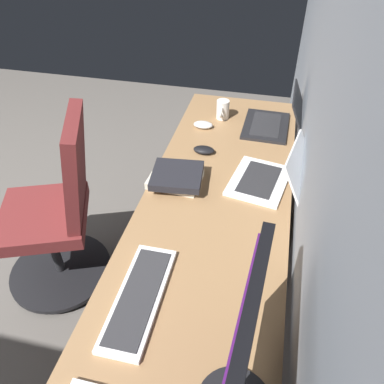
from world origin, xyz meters
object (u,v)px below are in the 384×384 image
(monitor_primary, at_px, (241,359))
(book_stack_near, at_px, (176,177))
(laptop_leftmost, at_px, (275,177))
(drawer_pedestal, at_px, (221,247))
(keyboard_spare, at_px, (139,297))
(coffee_mug, at_px, (223,110))
(office_chair, at_px, (59,216))
(mouse_spare, at_px, (204,150))
(laptop_left, at_px, (279,120))
(mouse_main, at_px, (203,125))

(monitor_primary, xyz_separation_m, book_stack_near, (-0.87, -0.38, -0.21))
(monitor_primary, distance_m, laptop_leftmost, 0.97)
(drawer_pedestal, bearing_deg, laptop_leftmost, 106.72)
(drawer_pedestal, relative_size, keyboard_spare, 1.65)
(coffee_mug, bearing_deg, office_chair, -45.79)
(mouse_spare, bearing_deg, book_stack_near, -15.01)
(drawer_pedestal, bearing_deg, book_stack_near, -85.20)
(drawer_pedestal, height_order, book_stack_near, book_stack_near)
(book_stack_near, bearing_deg, keyboard_spare, 3.58)
(drawer_pedestal, distance_m, keyboard_spare, 0.76)
(laptop_left, height_order, coffee_mug, laptop_left)
(mouse_spare, bearing_deg, mouse_main, -167.26)
(monitor_primary, xyz_separation_m, office_chair, (-0.81, -0.99, -0.52))
(laptop_left, distance_m, coffee_mug, 0.31)
(monitor_primary, bearing_deg, coffee_mug, -169.30)
(drawer_pedestal, xyz_separation_m, laptop_left, (-0.57, 0.19, 0.43))
(drawer_pedestal, relative_size, office_chair, 0.72)
(drawer_pedestal, xyz_separation_m, mouse_spare, (-0.25, -0.15, 0.40))
(mouse_spare, xyz_separation_m, office_chair, (0.32, -0.68, -0.29))
(keyboard_spare, distance_m, office_chair, 0.90)
(laptop_leftmost, relative_size, book_stack_near, 1.56)
(mouse_main, distance_m, coffee_mug, 0.16)
(laptop_leftmost, relative_size, mouse_spare, 3.71)
(keyboard_spare, relative_size, office_chair, 0.43)
(drawer_pedestal, distance_m, laptop_left, 0.74)
(mouse_main, height_order, office_chair, office_chair)
(laptop_leftmost, distance_m, mouse_main, 0.59)
(mouse_spare, bearing_deg, drawer_pedestal, 31.08)
(monitor_primary, xyz_separation_m, laptop_left, (-1.45, 0.03, -0.20))
(keyboard_spare, xyz_separation_m, mouse_main, (-1.11, -0.02, 0.01))
(laptop_leftmost, distance_m, office_chair, 1.09)
(laptop_left, xyz_separation_m, keyboard_spare, (1.20, -0.37, -0.04))
(office_chair, bearing_deg, monitor_primary, 50.79)
(laptop_leftmost, distance_m, mouse_spare, 0.40)
(monitor_primary, distance_m, coffee_mug, 1.53)
(drawer_pedestal, bearing_deg, mouse_spare, -148.92)
(monitor_primary, height_order, coffee_mug, monitor_primary)
(keyboard_spare, bearing_deg, mouse_main, -178.88)
(book_stack_near, xyz_separation_m, office_chair, (0.06, -0.61, -0.31))
(drawer_pedestal, distance_m, laptop_leftmost, 0.48)
(laptop_leftmost, xyz_separation_m, office_chair, (0.14, -1.03, -0.32))
(mouse_main, height_order, mouse_spare, same)
(monitor_primary, relative_size, laptop_leftmost, 1.29)
(laptop_left, relative_size, book_stack_near, 1.35)
(laptop_left, relative_size, keyboard_spare, 0.80)
(keyboard_spare, height_order, book_stack_near, book_stack_near)
(laptop_left, relative_size, mouse_main, 3.22)
(monitor_primary, bearing_deg, mouse_main, -165.03)
(laptop_left, bearing_deg, laptop_leftmost, 1.29)
(drawer_pedestal, bearing_deg, coffee_mug, -169.04)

